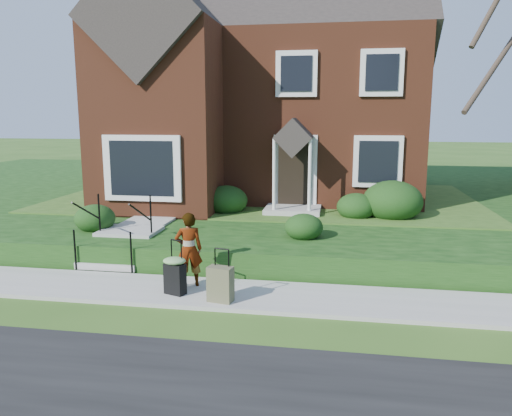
% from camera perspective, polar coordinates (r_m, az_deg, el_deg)
% --- Properties ---
extents(ground, '(120.00, 120.00, 0.00)m').
position_cam_1_polar(ground, '(9.85, -5.88, -9.83)').
color(ground, '#2D5119').
rests_on(ground, ground).
extents(sidewalk, '(60.00, 1.60, 0.08)m').
position_cam_1_polar(sidewalk, '(9.84, -5.88, -9.61)').
color(sidewalk, '#9E9B93').
rests_on(sidewalk, ground).
extents(terrace, '(44.00, 20.00, 0.60)m').
position_cam_1_polar(terrace, '(20.10, 13.66, 1.31)').
color(terrace, black).
rests_on(terrace, ground).
extents(walkway, '(1.20, 6.00, 0.06)m').
position_cam_1_polar(walkway, '(15.03, -10.11, -0.32)').
color(walkway, '#9E9B93').
rests_on(walkway, terrace).
extents(main_house, '(10.40, 10.20, 9.40)m').
position_cam_1_polar(main_house, '(18.79, 1.21, 16.17)').
color(main_house, brown).
rests_on(main_house, terrace).
extents(front_steps, '(1.40, 2.02, 1.50)m').
position_cam_1_polar(front_steps, '(12.21, -15.02, -3.79)').
color(front_steps, '#9E9B93').
rests_on(front_steps, ground).
extents(foundation_shrubs, '(9.92, 4.11, 1.16)m').
position_cam_1_polar(foundation_shrubs, '(14.14, -0.53, 1.11)').
color(foundation_shrubs, black).
rests_on(foundation_shrubs, terrace).
extents(woman, '(0.63, 0.53, 1.48)m').
position_cam_1_polar(woman, '(9.94, -7.70, -4.72)').
color(woman, '#999999').
rests_on(woman, sidewalk).
extents(suitcase_black, '(0.53, 0.48, 1.05)m').
position_cam_1_polar(suitcase_black, '(9.62, -9.26, -7.37)').
color(suitcase_black, black).
rests_on(suitcase_black, sidewalk).
extents(suitcase_olive, '(0.49, 0.34, 0.98)m').
position_cam_1_polar(suitcase_olive, '(9.17, -4.09, -8.66)').
color(suitcase_olive, brown).
rests_on(suitcase_olive, sidewalk).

